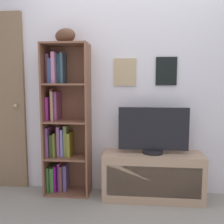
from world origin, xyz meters
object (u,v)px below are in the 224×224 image
Objects in this scene: football at (65,36)px; tv_stand at (152,176)px; bookshelf at (63,124)px; television at (153,131)px.

tv_stand is at bearing -2.35° from football.
football reaches higher than tv_stand.
bookshelf is 6.31× the size of football.
football is at bearing -28.80° from bookshelf.
football is (0.06, -0.03, 0.97)m from bookshelf.
television is at bearing -4.06° from bookshelf.
television is at bearing 90.00° from tv_stand.
football is 0.25× the size of tv_stand.
tv_stand is at bearing -90.00° from television.
football is 0.36× the size of television.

